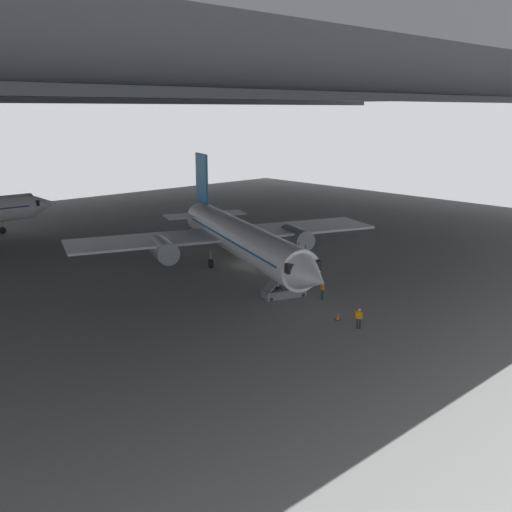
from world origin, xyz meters
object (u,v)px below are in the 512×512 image
at_px(airplane_main, 239,237).
at_px(traffic_cone_orange, 338,316).
at_px(baggage_tug, 251,246).
at_px(crew_worker_by_stairs, 322,288).
at_px(crew_worker_near_nose, 359,317).
at_px(boarding_stairs, 284,288).

relative_size(airplane_main, traffic_cone_orange, 54.03).
relative_size(airplane_main, baggage_tug, 13.02).
height_order(crew_worker_by_stairs, traffic_cone_orange, crew_worker_by_stairs).
relative_size(crew_worker_by_stairs, baggage_tug, 0.69).
bearing_deg(traffic_cone_orange, crew_worker_near_nose, -98.22).
xyz_separation_m(airplane_main, traffic_cone_orange, (-3.83, -15.72, -3.00)).
xyz_separation_m(crew_worker_near_nose, crew_worker_by_stairs, (3.20, 6.23, 0.10)).
xyz_separation_m(airplane_main, crew_worker_near_nose, (-4.14, -17.89, -2.41)).
bearing_deg(crew_worker_near_nose, traffic_cone_orange, 81.78).
bearing_deg(crew_worker_near_nose, crew_worker_by_stairs, 62.80).
xyz_separation_m(boarding_stairs, traffic_cone_orange, (-1.13, -6.78, -0.42)).
distance_m(boarding_stairs, traffic_cone_orange, 6.89).
xyz_separation_m(traffic_cone_orange, baggage_tug, (10.08, 20.83, 0.23)).
distance_m(crew_worker_near_nose, crew_worker_by_stairs, 7.01).
height_order(traffic_cone_orange, baggage_tug, baggage_tug).
height_order(crew_worker_near_nose, traffic_cone_orange, crew_worker_near_nose).
bearing_deg(boarding_stairs, crew_worker_by_stairs, -57.06).
relative_size(boarding_stairs, crew_worker_near_nose, 2.88).
height_order(airplane_main, boarding_stairs, airplane_main).
bearing_deg(baggage_tug, airplane_main, -140.74).
bearing_deg(crew_worker_by_stairs, traffic_cone_orange, -125.42).
bearing_deg(airplane_main, boarding_stairs, -106.80).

